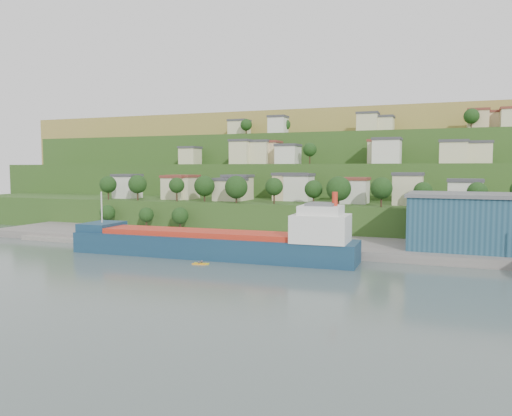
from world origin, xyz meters
The scene contains 10 objects.
ground centered at (0.00, 0.00, 0.00)m, with size 500.00×500.00×0.00m, color #414F4C.
quay centered at (20.00, 28.00, 0.00)m, with size 220.00×26.00×4.00m, color slate.
pebble_beach centered at (-55.00, 22.00, 0.00)m, with size 40.00×18.00×2.40m, color slate.
hillside centered at (0.00, 168.68, 0.08)m, with size 360.00×211.24×96.00m.
cargo_ship_near centered at (-10.06, 7.62, 2.80)m, with size 68.43×12.71×17.52m.
warehouse centered at (45.69, 28.15, 8.43)m, with size 31.41×19.67×12.80m.
caravan centered at (-47.07, 23.82, 2.53)m, with size 5.70×2.38×2.66m, color white.
dinghy centered at (-48.12, 19.45, 1.56)m, with size 3.61×1.36×0.72m, color silver.
kayak_orange centered at (-10.28, -1.66, 0.22)m, with size 3.00×1.28×0.74m.
kayak_yellow centered at (-9.99, -0.93, 0.24)m, with size 3.33×0.84×0.82m.
Camera 1 is at (38.62, -95.43, 20.51)m, focal length 35.00 mm.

